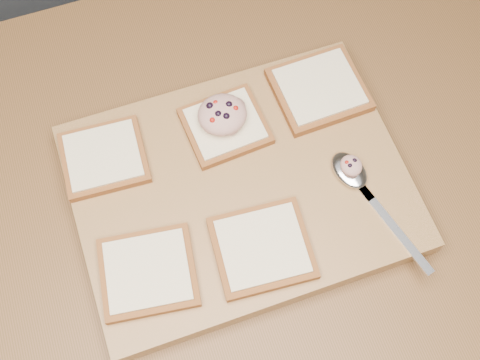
# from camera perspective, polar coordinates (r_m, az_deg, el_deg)

# --- Properties ---
(ground) EXTENTS (4.00, 4.00, 0.00)m
(ground) POSITION_cam_1_polar(r_m,az_deg,el_deg) (1.72, 0.05, -12.34)
(ground) COLOR #515459
(ground) RESTS_ON ground
(island_counter) EXTENTS (2.00, 0.80, 0.90)m
(island_counter) POSITION_cam_1_polar(r_m,az_deg,el_deg) (1.28, 0.07, -8.39)
(island_counter) COLOR slate
(island_counter) RESTS_ON ground
(cutting_board) EXTENTS (0.45, 0.34, 0.04)m
(cutting_board) POSITION_cam_1_polar(r_m,az_deg,el_deg) (0.83, 0.00, -0.81)
(cutting_board) COLOR #A97548
(cutting_board) RESTS_ON island_counter
(bread_far_left) EXTENTS (0.12, 0.11, 0.02)m
(bread_far_left) POSITION_cam_1_polar(r_m,az_deg,el_deg) (0.85, -12.78, 2.11)
(bread_far_left) COLOR brown
(bread_far_left) RESTS_ON cutting_board
(bread_far_center) EXTENTS (0.12, 0.11, 0.02)m
(bread_far_center) POSITION_cam_1_polar(r_m,az_deg,el_deg) (0.85, -1.42, 5.18)
(bread_far_center) COLOR brown
(bread_far_center) RESTS_ON cutting_board
(bread_far_right) EXTENTS (0.13, 0.12, 0.02)m
(bread_far_right) POSITION_cam_1_polar(r_m,az_deg,el_deg) (0.88, 7.51, 8.54)
(bread_far_right) COLOR brown
(bread_far_right) RESTS_ON cutting_board
(bread_near_left) EXTENTS (0.13, 0.12, 0.02)m
(bread_near_left) POSITION_cam_1_polar(r_m,az_deg,el_deg) (0.78, -8.72, -8.64)
(bread_near_left) COLOR brown
(bread_near_left) RESTS_ON cutting_board
(bread_near_center) EXTENTS (0.13, 0.12, 0.02)m
(bread_near_center) POSITION_cam_1_polar(r_m,az_deg,el_deg) (0.78, 2.12, -6.44)
(bread_near_center) COLOR brown
(bread_near_center) RESTS_ON cutting_board
(tuna_salad_dollop) EXTENTS (0.07, 0.07, 0.03)m
(tuna_salad_dollop) POSITION_cam_1_polar(r_m,az_deg,el_deg) (0.83, -1.70, 6.25)
(tuna_salad_dollop) COLOR #DAA08C
(tuna_salad_dollop) RESTS_ON bread_far_center
(spoon) EXTENTS (0.08, 0.20, 0.01)m
(spoon) POSITION_cam_1_polar(r_m,az_deg,el_deg) (0.83, 10.94, 0.13)
(spoon) COLOR silver
(spoon) RESTS_ON cutting_board
(spoon_salad) EXTENTS (0.03, 0.03, 0.02)m
(spoon_salad) POSITION_cam_1_polar(r_m,az_deg,el_deg) (0.82, 10.50, 1.37)
(spoon_salad) COLOR #DAA08C
(spoon_salad) RESTS_ON spoon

